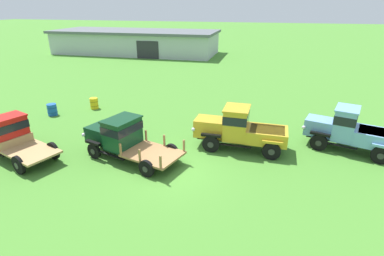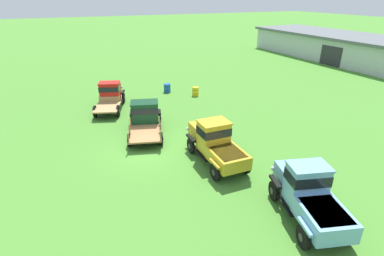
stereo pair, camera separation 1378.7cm
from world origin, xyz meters
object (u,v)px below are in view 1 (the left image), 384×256
object	(u,v)px
vintage_truck_midrow_center	(239,128)
oil_drum_near_fence	(52,110)
oil_drum_beside_row	(94,103)
farm_shed	(136,42)
vintage_truck_second_in_line	(121,136)
vintage_truck_far_side	(350,130)
vintage_truck_foreground_near	(9,134)

from	to	relation	value
vintage_truck_midrow_center	oil_drum_near_fence	xyz separation A→B (m)	(-13.02, 2.04, -0.76)
oil_drum_beside_row	farm_shed	bearing A→B (deg)	107.13
vintage_truck_midrow_center	oil_drum_beside_row	xyz separation A→B (m)	(-10.96, 4.01, -0.76)
oil_drum_beside_row	vintage_truck_second_in_line	bearing A→B (deg)	-49.50
farm_shed	vintage_truck_midrow_center	bearing A→B (deg)	-57.49
farm_shed	vintage_truck_far_side	size ratio (longest dim) A/B	5.26
vintage_truck_far_side	oil_drum_beside_row	xyz separation A→B (m)	(-16.55, 2.78, -0.72)
farm_shed	oil_drum_beside_row	world-z (taller)	farm_shed
farm_shed	oil_drum_near_fence	size ratio (longest dim) A/B	31.15
vintage_truck_second_in_line	vintage_truck_midrow_center	distance (m)	6.05
vintage_truck_foreground_near	vintage_truck_midrow_center	world-z (taller)	vintage_truck_midrow_center
vintage_truck_foreground_near	oil_drum_near_fence	world-z (taller)	vintage_truck_foreground_near
farm_shed	oil_drum_near_fence	bearing A→B (deg)	-78.07
vintage_truck_foreground_near	oil_drum_beside_row	size ratio (longest dim) A/B	6.63
vintage_truck_midrow_center	oil_drum_near_fence	bearing A→B (deg)	171.09
vintage_truck_far_side	vintage_truck_second_in_line	bearing A→B (deg)	-162.79
oil_drum_beside_row	oil_drum_near_fence	xyz separation A→B (m)	(-2.06, -1.96, -0.00)
vintage_truck_foreground_near	vintage_truck_far_side	size ratio (longest dim) A/B	1.12
vintage_truck_foreground_near	oil_drum_beside_row	distance (m)	7.51
oil_drum_near_fence	farm_shed	bearing A→B (deg)	101.93
vintage_truck_foreground_near	vintage_truck_second_in_line	bearing A→B (deg)	12.33
vintage_truck_far_side	farm_shed	bearing A→B (deg)	130.78
vintage_truck_second_in_line	oil_drum_near_fence	world-z (taller)	vintage_truck_second_in_line
vintage_truck_foreground_near	oil_drum_near_fence	size ratio (longest dim) A/B	6.66
vintage_truck_far_side	oil_drum_near_fence	world-z (taller)	vintage_truck_far_side
farm_shed	vintage_truck_far_side	xyz separation A→B (m)	(24.43, -28.32, -0.61)
vintage_truck_second_in_line	vintage_truck_far_side	distance (m)	11.74
vintage_truck_foreground_near	oil_drum_near_fence	distance (m)	5.84
farm_shed	vintage_truck_far_side	bearing A→B (deg)	-49.22
vintage_truck_foreground_near	vintage_truck_midrow_center	xyz separation A→B (m)	(11.21, 3.47, 0.06)
vintage_truck_midrow_center	oil_drum_near_fence	world-z (taller)	vintage_truck_midrow_center
vintage_truck_midrow_center	vintage_truck_far_side	xyz separation A→B (m)	(5.60, 1.23, -0.04)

